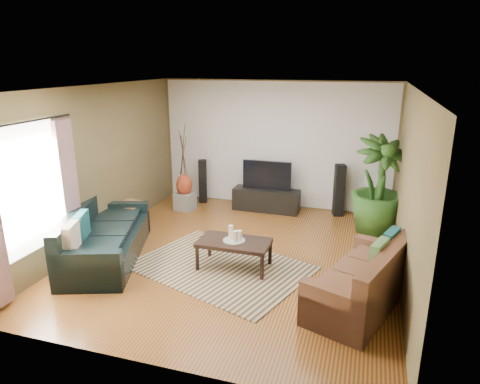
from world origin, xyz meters
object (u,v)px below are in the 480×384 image
at_px(tv_stand, 266,200).
at_px(potted_plant, 379,185).
at_px(pedestal, 185,201).
at_px(speaker_left, 203,181).
at_px(sofa_left, 106,234).
at_px(side_table, 131,217).
at_px(vase, 184,185).
at_px(television, 267,175).
at_px(speaker_right, 339,190).
at_px(sofa_right, 361,275).
at_px(coffee_table, 234,254).

xyz_separation_m(tv_stand, potted_plant, (2.23, -0.53, 0.66)).
bearing_deg(pedestal, potted_plant, -1.01).
xyz_separation_m(speaker_left, potted_plant, (3.74, -0.68, 0.41)).
xyz_separation_m(sofa_left, side_table, (-0.27, 1.18, -0.16)).
relative_size(tv_stand, vase, 2.95).
xyz_separation_m(tv_stand, television, (0.00, 0.02, 0.54)).
bearing_deg(speaker_right, speaker_left, 162.49).
bearing_deg(television, vase, -163.90).
relative_size(sofa_right, television, 1.77).
bearing_deg(speaker_right, vase, 173.38).
bearing_deg(side_table, vase, 70.10).
bearing_deg(vase, speaker_right, 10.89).
bearing_deg(potted_plant, tv_stand, 166.54).
bearing_deg(sofa_left, tv_stand, -51.28).
distance_m(sofa_left, sofa_right, 3.96).
relative_size(sofa_left, sofa_right, 1.25).
distance_m(speaker_left, pedestal, 0.70).
distance_m(television, potted_plant, 2.30).
xyz_separation_m(sofa_left, vase, (0.22, 2.54, 0.12)).
distance_m(sofa_left, tv_stand, 3.57).
relative_size(potted_plant, side_table, 3.42).
xyz_separation_m(tv_stand, vase, (-1.68, -0.47, 0.31)).
bearing_deg(speaker_left, sofa_left, -115.30).
distance_m(sofa_right, tv_stand, 3.84).
bearing_deg(speaker_right, television, 167.29).
relative_size(coffee_table, tv_stand, 0.78).
bearing_deg(tv_stand, potted_plant, -12.20).
xyz_separation_m(sofa_left, speaker_left, (0.40, 3.15, 0.06)).
height_order(sofa_right, speaker_left, speaker_left).
xyz_separation_m(coffee_table, vase, (-1.84, 2.27, 0.32)).
height_order(tv_stand, television, television).
bearing_deg(speaker_left, potted_plant, -28.40).
xyz_separation_m(television, vase, (-1.68, -0.49, -0.23)).
distance_m(sofa_right, speaker_left, 4.91).
xyz_separation_m(sofa_right, speaker_right, (-0.56, 3.39, 0.11)).
distance_m(coffee_table, potted_plant, 3.09).
xyz_separation_m(sofa_left, television, (1.91, 3.03, 0.35)).
bearing_deg(sofa_right, side_table, -88.84).
height_order(speaker_right, side_table, speaker_right).
bearing_deg(tv_stand, side_table, -138.70).
distance_m(sofa_left, speaker_left, 3.18).
distance_m(coffee_table, speaker_right, 3.19).
distance_m(sofa_left, coffee_table, 2.09).
bearing_deg(coffee_table, tv_stand, 93.31).
bearing_deg(coffee_table, side_table, 158.78).
distance_m(sofa_left, pedestal, 2.57).
xyz_separation_m(coffee_table, television, (-0.16, 2.75, 0.55)).
bearing_deg(potted_plant, speaker_left, 169.69).
distance_m(speaker_left, potted_plant, 3.82).
xyz_separation_m(pedestal, side_table, (-0.49, -1.36, 0.08)).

